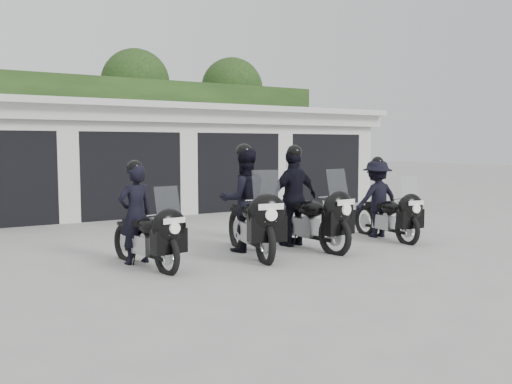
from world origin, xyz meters
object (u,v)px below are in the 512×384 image
police_bike_b (248,206)px  police_bike_d (382,202)px  police_bike_c (301,203)px  police_bike_a (144,223)px

police_bike_b → police_bike_d: size_ratio=1.15×
police_bike_b → police_bike_d: police_bike_b is taller
police_bike_b → police_bike_c: size_ratio=1.00×
police_bike_b → police_bike_d: bearing=10.3°
police_bike_a → police_bike_b: size_ratio=0.87×
police_bike_c → police_bike_a: bearing=173.9°
police_bike_c → police_bike_d: police_bike_c is taller
police_bike_a → police_bike_b: 1.89m
police_bike_a → police_bike_b: (1.88, 0.07, 0.15)m
police_bike_b → police_bike_c: 1.12m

